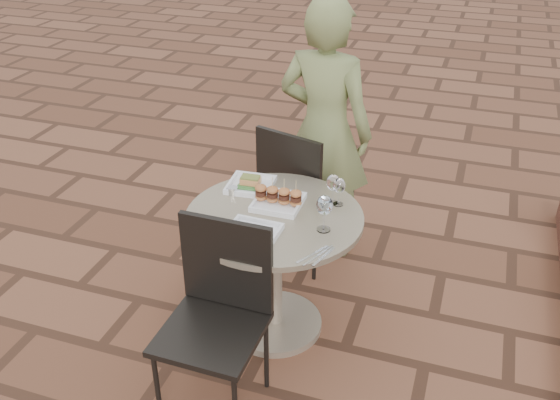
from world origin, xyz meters
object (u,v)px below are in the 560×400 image
(chair_far, at_px, (298,187))
(plate_tuna, at_px, (251,234))
(chair_near, at_px, (219,303))
(cafe_table, at_px, (275,255))
(plate_salmon, at_px, (250,184))
(plate_sliders, at_px, (278,198))
(diner, at_px, (325,131))

(chair_far, distance_m, plate_tuna, 0.88)
(chair_near, bearing_deg, cafe_table, 81.75)
(cafe_table, xyz_separation_m, plate_salmon, (-0.22, 0.23, 0.26))
(chair_near, relative_size, plate_sliders, 3.67)
(chair_near, relative_size, plate_tuna, 3.67)
(cafe_table, height_order, diner, diner)
(cafe_table, relative_size, chair_near, 0.97)
(plate_tuna, bearing_deg, plate_salmon, 111.51)
(chair_near, height_order, diner, diner)
(diner, distance_m, plate_salmon, 0.69)
(chair_far, bearing_deg, diner, -94.41)
(cafe_table, bearing_deg, plate_sliders, 97.76)
(plate_salmon, xyz_separation_m, plate_sliders, (0.20, -0.13, 0.02))
(plate_sliders, bearing_deg, chair_far, 95.99)
(chair_far, distance_m, diner, 0.38)
(diner, xyz_separation_m, plate_tuna, (-0.06, -1.10, -0.08))
(diner, height_order, plate_sliders, diner)
(diner, height_order, plate_salmon, diner)
(chair_near, xyz_separation_m, diner, (0.10, 1.40, 0.27))
(cafe_table, distance_m, plate_tuna, 0.35)
(plate_salmon, relative_size, plate_sliders, 1.00)
(chair_near, bearing_deg, chair_far, 90.01)
(cafe_table, relative_size, plate_sliders, 3.55)
(chair_near, distance_m, diner, 1.43)
(diner, bearing_deg, chair_far, 77.51)
(plate_salmon, distance_m, plate_tuna, 0.48)
(cafe_table, xyz_separation_m, chair_far, (-0.07, 0.63, 0.07))
(plate_salmon, xyz_separation_m, plate_tuna, (0.18, -0.45, -0.00))
(chair_near, height_order, plate_sliders, chair_near)
(plate_salmon, bearing_deg, chair_near, -80.02)
(plate_salmon, bearing_deg, chair_far, 69.93)
(chair_near, bearing_deg, plate_salmon, 100.70)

